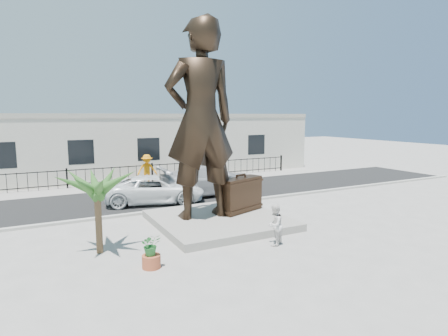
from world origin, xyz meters
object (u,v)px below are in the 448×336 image
at_px(suitcase, 241,195).
at_px(car_white, 155,189).
at_px(statue, 201,120).
at_px(tourist, 275,225).

height_order(suitcase, car_white, suitcase).
distance_m(statue, suitcase, 3.84).
bearing_deg(car_white, statue, -157.57).
relative_size(statue, suitcase, 3.75).
height_order(statue, suitcase, statue).
distance_m(statue, car_white, 5.88).
bearing_deg(statue, car_white, -78.93).
height_order(suitcase, tourist, suitcase).
bearing_deg(tourist, statue, -105.47).
distance_m(statue, tourist, 5.32).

